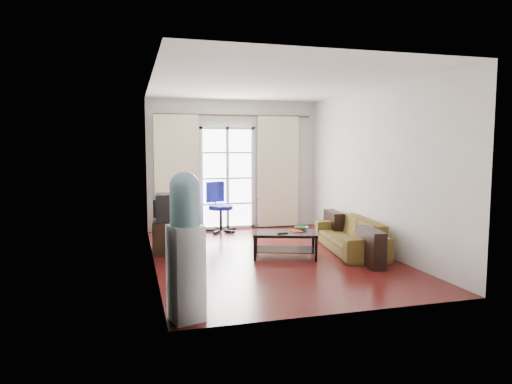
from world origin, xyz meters
TOP-DOWN VIEW (x-y plane):
  - floor at (0.00, 0.00)m, footprint 5.20×5.20m
  - ceiling at (0.00, 0.00)m, footprint 5.20×5.20m
  - wall_back at (0.00, 2.60)m, footprint 3.60×0.02m
  - wall_front at (0.00, -2.60)m, footprint 3.60×0.02m
  - wall_left at (-1.80, 0.00)m, footprint 0.02×5.20m
  - wall_right at (1.80, 0.00)m, footprint 0.02×5.20m
  - french_door at (-0.15, 2.54)m, footprint 1.16×0.06m
  - curtain_rod at (0.00, 2.50)m, footprint 3.30×0.04m
  - curtain_left at (-1.20, 2.48)m, footprint 0.90×0.07m
  - curtain_right at (0.95, 2.48)m, footprint 0.90×0.07m
  - radiator at (0.80, 2.50)m, footprint 0.64×0.12m
  - sofa at (1.40, -0.01)m, footprint 2.06×1.25m
  - coffee_table at (0.21, -0.13)m, footprint 1.11×0.84m
  - bowl at (0.53, -0.02)m, footprint 0.37×0.37m
  - book at (0.31, -0.17)m, footprint 0.17×0.22m
  - remote at (0.12, -0.27)m, footprint 0.17×0.05m
  - tv_stand at (-1.53, 0.73)m, footprint 0.55×0.77m
  - crt_tv at (-1.53, 0.67)m, footprint 0.51×0.50m
  - task_chair at (-0.36, 2.28)m, footprint 0.88×0.88m
  - water_cooler at (-1.60, -2.35)m, footprint 0.38×0.38m

SIDE VIEW (x-z plane):
  - floor at x=0.00m, z-range 0.00..0.00m
  - coffee_table at x=0.21m, z-range 0.06..0.46m
  - tv_stand at x=-1.53m, z-range 0.00..0.53m
  - sofa at x=1.40m, z-range 0.00..0.54m
  - task_chair at x=-0.36m, z-range -0.21..0.81m
  - radiator at x=0.80m, z-range 0.01..0.65m
  - remote at x=0.12m, z-range 0.40..0.42m
  - book at x=0.31m, z-range 0.40..0.42m
  - bowl at x=0.53m, z-range 0.40..0.45m
  - crt_tv at x=-1.53m, z-range 0.53..0.98m
  - water_cooler at x=-1.60m, z-range 0.03..1.53m
  - french_door at x=-0.15m, z-range 0.00..2.15m
  - curtain_left at x=-1.20m, z-range 0.02..2.38m
  - curtain_right at x=0.95m, z-range 0.02..2.38m
  - wall_back at x=0.00m, z-range 0.00..2.70m
  - wall_front at x=0.00m, z-range 0.00..2.70m
  - wall_left at x=-1.80m, z-range 0.00..2.70m
  - wall_right at x=1.80m, z-range 0.00..2.70m
  - curtain_rod at x=0.00m, z-range 2.36..2.40m
  - ceiling at x=0.00m, z-range 2.70..2.70m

